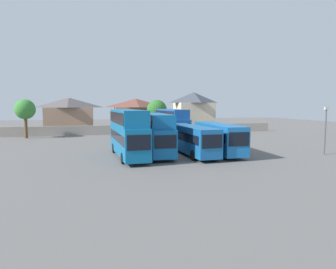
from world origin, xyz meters
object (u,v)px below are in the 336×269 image
object	(u,v)px
bus_3	(191,138)
lamp_post_lot_edge	(325,127)
bus_4	(219,137)
bus_5	(133,128)
bus_2	(156,132)
tree_behind_wall	(157,110)
house_terrace_left	(70,114)
house_terrace_centre	(136,114)
house_terrace_right	(194,111)
bus_1	(128,131)
bus_7	(172,122)
bus_6	(151,128)
tree_left_of_lot	(25,110)

from	to	relation	value
bus_3	lamp_post_lot_edge	xyz separation A→B (m)	(15.02, -3.60, 1.28)
bus_4	bus_5	world-z (taller)	bus_4
bus_2	tree_behind_wall	world-z (taller)	tree_behind_wall
bus_2	house_terrace_left	world-z (taller)	house_terrace_left
bus_5	house_terrace_centre	world-z (taller)	house_terrace_centre
bus_3	bus_4	world-z (taller)	bus_4
bus_3	bus_4	xyz separation A→B (m)	(3.46, 0.23, 0.09)
bus_5	house_terrace_right	world-z (taller)	house_terrace_right
house_terrace_centre	house_terrace_left	bearing A→B (deg)	178.63
bus_1	lamp_post_lot_edge	bearing A→B (deg)	76.74
bus_2	tree_behind_wall	distance (m)	28.27
bus_7	bus_6	bearing A→B (deg)	-94.34
bus_6	tree_left_of_lot	size ratio (longest dim) A/B	1.51
house_terrace_left	bus_7	bearing A→B (deg)	-45.79
bus_5	tree_behind_wall	size ratio (longest dim) A/B	1.51
tree_left_of_lot	tree_behind_wall	distance (m)	24.80
bus_3	bus_7	distance (m)	15.87
bus_1	house_terrace_right	size ratio (longest dim) A/B	1.36
bus_6	bus_7	distance (m)	3.63
bus_7	lamp_post_lot_edge	xyz separation A→B (m)	(13.38, -19.35, 0.37)
lamp_post_lot_edge	bus_7	bearing A→B (deg)	124.67
tree_behind_wall	lamp_post_lot_edge	xyz separation A→B (m)	(13.35, -32.07, -1.48)
bus_1	bus_2	bearing A→B (deg)	98.67
tree_left_of_lot	tree_behind_wall	world-z (taller)	tree_behind_wall
bus_3	house_terrace_left	size ratio (longest dim) A/B	1.12
bus_1	bus_2	size ratio (longest dim) A/B	1.10
bus_1	house_terrace_left	xyz separation A→B (m)	(-8.91, 33.97, 0.78)
bus_6	tree_behind_wall	bearing A→B (deg)	163.95
house_terrace_centre	bus_1	bearing A→B (deg)	-98.90
bus_6	house_terrace_centre	world-z (taller)	house_terrace_centre
bus_3	house_terrace_centre	distance (m)	33.85
bus_2	lamp_post_lot_edge	world-z (taller)	lamp_post_lot_edge
bus_5	bus_7	xyz separation A→B (m)	(6.42, -0.57, 0.84)
house_terrace_left	house_terrace_right	size ratio (longest dim) A/B	1.18
bus_2	bus_4	world-z (taller)	bus_2
tree_behind_wall	lamp_post_lot_edge	size ratio (longest dim) A/B	1.23
bus_1	lamp_post_lot_edge	world-z (taller)	lamp_post_lot_edge
house_terrace_right	tree_left_of_lot	size ratio (longest dim) A/B	1.29
bus_6	house_terrace_left	xyz separation A→B (m)	(-14.31, 18.35, 1.77)
bus_2	house_terrace_centre	distance (m)	32.97
bus_4	house_terrace_centre	distance (m)	34.00
bus_1	bus_6	bearing A→B (deg)	157.14
bus_7	tree_behind_wall	size ratio (longest dim) A/B	1.64
bus_3	bus_7	world-z (taller)	bus_7
bus_4	lamp_post_lot_edge	world-z (taller)	lamp_post_lot_edge
house_terrace_left	bus_2	bearing A→B (deg)	-69.82
house_terrace_left	tree_behind_wall	size ratio (longest dim) A/B	1.49
bus_4	tree_left_of_lot	distance (m)	34.65
bus_4	house_terrace_right	world-z (taller)	house_terrace_right
bus_1	bus_7	xyz separation A→B (m)	(8.92, 15.64, -0.11)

